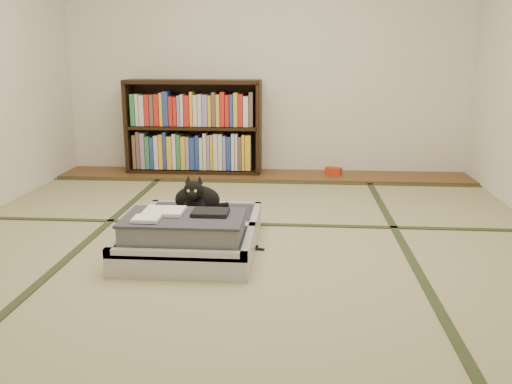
{
  "coord_description": "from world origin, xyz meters",
  "views": [
    {
      "loc": [
        0.33,
        -3.22,
        1.15
      ],
      "look_at": [
        0.05,
        0.35,
        0.25
      ],
      "focal_mm": 38.0,
      "sensor_mm": 36.0,
      "label": 1
    }
  ],
  "objects": [
    {
      "name": "bookcase",
      "position": [
        -0.7,
        2.07,
        0.45
      ],
      "size": [
        1.33,
        0.3,
        0.92
      ],
      "color": "black",
      "rests_on": "wood_strip"
    },
    {
      "name": "red_item",
      "position": [
        0.68,
        2.03,
        0.06
      ],
      "size": [
        0.17,
        0.14,
        0.07
      ],
      "primitive_type": "cube",
      "rotation": [
        0.0,
        0.0,
        -0.35
      ],
      "color": "#BB2F0F",
      "rests_on": "wood_strip"
    },
    {
      "name": "floor",
      "position": [
        0.0,
        0.0,
        0.0
      ],
      "size": [
        4.5,
        4.5,
        0.0
      ],
      "primitive_type": "plane",
      "color": "tan",
      "rests_on": "ground"
    },
    {
      "name": "suitcase",
      "position": [
        -0.3,
        -0.15,
        0.11
      ],
      "size": [
        0.77,
        1.02,
        0.3
      ],
      "color": "silver",
      "rests_on": "floor"
    },
    {
      "name": "tatami_borders",
      "position": [
        0.0,
        0.49,
        0.0
      ],
      "size": [
        4.0,
        4.5,
        0.01
      ],
      "color": "#2D381E",
      "rests_on": "ground"
    },
    {
      "name": "hanger",
      "position": [
        -0.07,
        -0.13,
        0.01
      ],
      "size": [
        0.37,
        0.27,
        0.01
      ],
      "color": "black",
      "rests_on": "floor"
    },
    {
      "name": "cable_coil",
      "position": [
        -0.14,
        0.18,
        0.16
      ],
      "size": [
        0.11,
        0.11,
        0.03
      ],
      "color": "white",
      "rests_on": "suitcase"
    },
    {
      "name": "cat",
      "position": [
        -0.32,
        0.14,
        0.25
      ],
      "size": [
        0.34,
        0.34,
        0.27
      ],
      "color": "black",
      "rests_on": "suitcase"
    },
    {
      "name": "wood_strip",
      "position": [
        0.0,
        2.0,
        0.01
      ],
      "size": [
        4.0,
        0.5,
        0.02
      ],
      "primitive_type": "cube",
      "color": "brown",
      "rests_on": "ground"
    }
  ]
}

